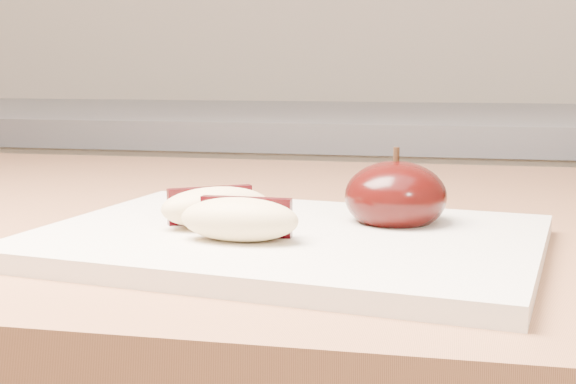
# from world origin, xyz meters

# --- Properties ---
(back_cabinet) EXTENTS (2.40, 0.62, 0.94)m
(back_cabinet) POSITION_xyz_m (0.00, 1.20, 0.47)
(back_cabinet) COLOR silver
(back_cabinet) RESTS_ON ground
(cutting_board) EXTENTS (0.34, 0.27, 0.01)m
(cutting_board) POSITION_xyz_m (0.06, 0.35, 0.91)
(cutting_board) COLOR silver
(cutting_board) RESTS_ON island_counter
(apple_half) EXTENTS (0.09, 0.09, 0.06)m
(apple_half) POSITION_xyz_m (0.12, 0.40, 0.93)
(apple_half) COLOR black
(apple_half) RESTS_ON cutting_board
(apple_wedge_a) EXTENTS (0.08, 0.07, 0.03)m
(apple_wedge_a) POSITION_xyz_m (0.01, 0.36, 0.93)
(apple_wedge_a) COLOR beige
(apple_wedge_a) RESTS_ON cutting_board
(apple_wedge_b) EXTENTS (0.07, 0.04, 0.03)m
(apple_wedge_b) POSITION_xyz_m (0.04, 0.32, 0.93)
(apple_wedge_b) COLOR beige
(apple_wedge_b) RESTS_ON cutting_board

